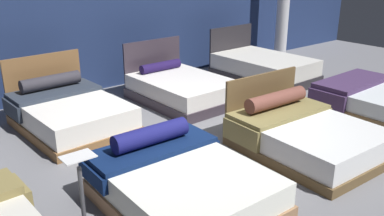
% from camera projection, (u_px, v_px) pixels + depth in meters
% --- Properties ---
extents(ground_plane, '(18.00, 18.00, 0.02)m').
position_uv_depth(ground_plane, '(197.00, 148.00, 6.05)').
color(ground_plane, slate).
extents(showroom_back_wall, '(18.00, 0.06, 3.50)m').
position_uv_depth(showroom_back_wall, '(83.00, 5.00, 8.01)').
color(showroom_back_wall, navy).
rests_on(showroom_back_wall, ground_plane).
extents(bed_1, '(1.62, 1.95, 0.76)m').
position_uv_depth(bed_1, '(181.00, 185.00, 4.55)').
color(bed_1, '#956C4B').
rests_on(bed_1, ground_plane).
extents(bed_2, '(1.66, 2.00, 0.96)m').
position_uv_depth(bed_2, '(304.00, 134.00, 5.85)').
color(bed_2, brown).
rests_on(bed_2, ground_plane).
extents(bed_3, '(1.74, 2.16, 0.52)m').
position_uv_depth(bed_3, '(384.00, 102.00, 7.20)').
color(bed_3, brown).
rests_on(bed_3, ground_plane).
extents(bed_5, '(1.55, 2.04, 1.07)m').
position_uv_depth(bed_5, '(69.00, 112.00, 6.64)').
color(bed_5, brown).
rests_on(bed_5, ground_plane).
extents(bed_6, '(1.50, 2.04, 1.06)m').
position_uv_depth(bed_6, '(181.00, 89.00, 7.91)').
color(bed_6, '#332A33').
rests_on(bed_6, ground_plane).
extents(bed_7, '(1.49, 2.18, 1.10)m').
position_uv_depth(bed_7, '(263.00, 68.00, 9.24)').
color(bed_7, '#252226').
rests_on(bed_7, ground_plane).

